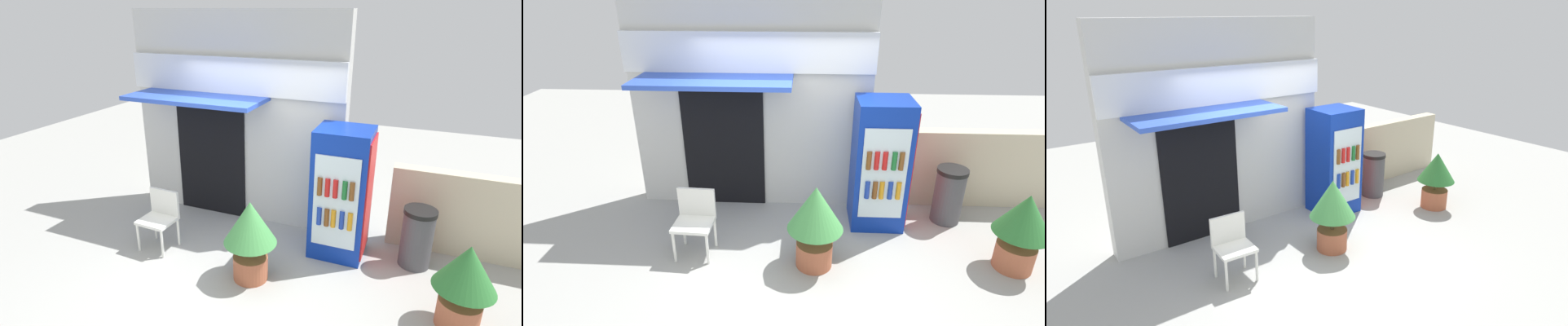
% 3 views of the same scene
% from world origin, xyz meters
% --- Properties ---
extents(ground, '(16.00, 16.00, 0.00)m').
position_xyz_m(ground, '(0.00, 0.00, 0.00)').
color(ground, '#A3A39E').
extents(storefront_building, '(3.38, 1.08, 3.20)m').
position_xyz_m(storefront_building, '(-0.56, 1.51, 1.63)').
color(storefront_building, silver).
rests_on(storefront_building, ground).
extents(drink_cooler, '(0.73, 0.72, 1.79)m').
position_xyz_m(drink_cooler, '(1.25, 0.98, 0.89)').
color(drink_cooler, '#0C2D9E').
rests_on(drink_cooler, ground).
extents(plastic_chair, '(0.49, 0.44, 0.83)m').
position_xyz_m(plastic_chair, '(-1.11, 0.17, 0.49)').
color(plastic_chair, white).
rests_on(plastic_chair, ground).
extents(potted_plant_near_shop, '(0.66, 0.66, 1.06)m').
position_xyz_m(potted_plant_near_shop, '(0.37, -0.04, 0.66)').
color(potted_plant_near_shop, '#AD5B3D').
rests_on(potted_plant_near_shop, ground).
extents(potted_plant_curbside, '(0.63, 0.63, 0.99)m').
position_xyz_m(potted_plant_curbside, '(2.75, 0.03, 0.60)').
color(potted_plant_curbside, '#AD5B3D').
rests_on(potted_plant_curbside, ground).
extents(trash_bin, '(0.42, 0.42, 0.81)m').
position_xyz_m(trash_bin, '(2.26, 1.05, 0.41)').
color(trash_bin, '#47474C').
rests_on(trash_bin, ground).
extents(stone_boundary_wall, '(2.63, 0.23, 1.17)m').
position_xyz_m(stone_boundary_wall, '(3.16, 1.58, 0.59)').
color(stone_boundary_wall, beige).
rests_on(stone_boundary_wall, ground).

